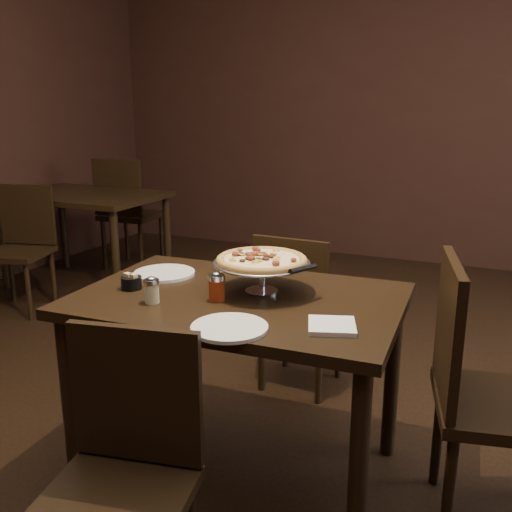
% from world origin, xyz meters
% --- Properties ---
extents(room, '(6.04, 7.04, 2.84)m').
position_xyz_m(room, '(0.06, 0.03, 1.40)').
color(room, black).
rests_on(room, ground).
extents(dining_table, '(1.23, 0.85, 0.75)m').
position_xyz_m(dining_table, '(0.00, -0.11, 0.65)').
color(dining_table, black).
rests_on(dining_table, ground).
extents(background_table, '(1.23, 0.82, 0.77)m').
position_xyz_m(background_table, '(-2.20, 1.64, 0.67)').
color(background_table, black).
rests_on(background_table, ground).
extents(pizza_stand, '(0.37, 0.37, 0.15)m').
position_xyz_m(pizza_stand, '(0.07, -0.04, 0.88)').
color(pizza_stand, silver).
rests_on(pizza_stand, dining_table).
extents(parmesan_shaker, '(0.06, 0.06, 0.10)m').
position_xyz_m(parmesan_shaker, '(-0.25, -0.31, 0.80)').
color(parmesan_shaker, beige).
rests_on(parmesan_shaker, dining_table).
extents(pepper_flake_shaker, '(0.06, 0.06, 0.11)m').
position_xyz_m(pepper_flake_shaker, '(-0.05, -0.19, 0.80)').
color(pepper_flake_shaker, maroon).
rests_on(pepper_flake_shaker, dining_table).
extents(packet_caddy, '(0.08, 0.08, 0.06)m').
position_xyz_m(packet_caddy, '(-0.41, -0.21, 0.78)').
color(packet_caddy, black).
rests_on(packet_caddy, dining_table).
extents(napkin_stack, '(0.19, 0.19, 0.02)m').
position_xyz_m(napkin_stack, '(0.42, -0.29, 0.76)').
color(napkin_stack, silver).
rests_on(napkin_stack, dining_table).
extents(plate_left, '(0.26, 0.26, 0.01)m').
position_xyz_m(plate_left, '(-0.40, 0.01, 0.76)').
color(plate_left, white).
rests_on(plate_left, dining_table).
extents(plate_near, '(0.25, 0.25, 0.01)m').
position_xyz_m(plate_near, '(0.12, -0.43, 0.76)').
color(plate_near, white).
rests_on(plate_near, dining_table).
extents(serving_spatula, '(0.16, 0.16, 0.02)m').
position_xyz_m(serving_spatula, '(0.24, -0.08, 0.88)').
color(serving_spatula, silver).
rests_on(serving_spatula, pizza_stand).
extents(chair_far, '(0.41, 0.41, 0.83)m').
position_xyz_m(chair_far, '(-0.02, 0.64, 0.46)').
color(chair_far, black).
rests_on(chair_far, ground).
extents(chair_near, '(0.46, 0.46, 0.85)m').
position_xyz_m(chair_near, '(-0.01, -0.84, 0.46)').
color(chair_near, black).
rests_on(chair_near, ground).
extents(chair_side, '(0.53, 0.53, 0.96)m').
position_xyz_m(chair_side, '(0.88, -0.03, 0.52)').
color(chair_side, black).
rests_on(chair_side, ground).
extents(bg_chair_far, '(0.50, 0.50, 1.00)m').
position_xyz_m(bg_chair_far, '(-2.19, 2.18, 0.55)').
color(bg_chair_far, black).
rests_on(bg_chair_far, ground).
extents(bg_chair_near, '(0.51, 0.51, 0.89)m').
position_xyz_m(bg_chair_near, '(-2.27, 1.02, 0.49)').
color(bg_chair_near, black).
rests_on(bg_chair_near, ground).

